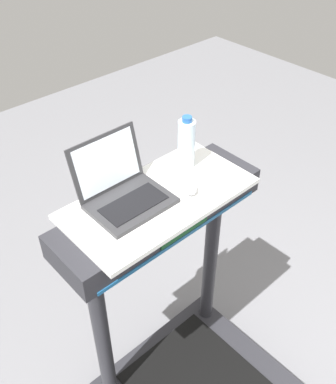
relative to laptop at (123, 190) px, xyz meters
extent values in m
cylinder|color=#28282D|center=(-0.22, -0.07, -0.65)|extent=(0.07, 0.07, 0.94)
cylinder|color=#28282D|center=(0.46, -0.07, -0.65)|extent=(0.07, 0.07, 0.94)
cube|color=#28282D|center=(0.12, -0.07, -0.12)|extent=(0.90, 0.28, 0.11)
cube|color=#0C3F19|center=(0.12, -0.22, -0.12)|extent=(0.24, 0.01, 0.06)
cube|color=#1E598C|center=(0.12, -0.22, -0.17)|extent=(0.81, 0.00, 0.02)
cube|color=white|center=(0.12, -0.07, -0.06)|extent=(0.75, 0.38, 0.02)
cube|color=#2D2D30|center=(0.00, -0.04, -0.04)|extent=(0.30, 0.22, 0.02)
cube|color=black|center=(0.00, -0.06, -0.03)|extent=(0.25, 0.12, 0.00)
cube|color=#2D2D30|center=(0.00, 0.09, 0.08)|extent=(0.30, 0.06, 0.22)
cube|color=white|center=(0.00, 0.09, 0.08)|extent=(0.26, 0.05, 0.19)
ellipsoid|color=#B2B2B7|center=(0.22, -0.12, -0.03)|extent=(0.10, 0.12, 0.03)
cylinder|color=silver|center=(0.33, 0.00, 0.06)|extent=(0.07, 0.07, 0.21)
cylinder|color=#2659A5|center=(0.33, 0.00, 0.18)|extent=(0.04, 0.04, 0.02)
camera|label=1|loc=(-0.74, -1.07, 1.04)|focal=41.35mm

